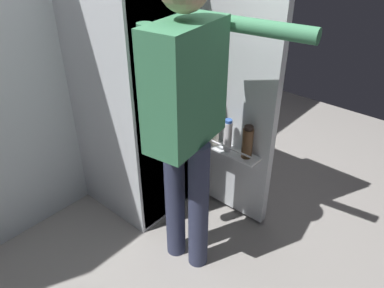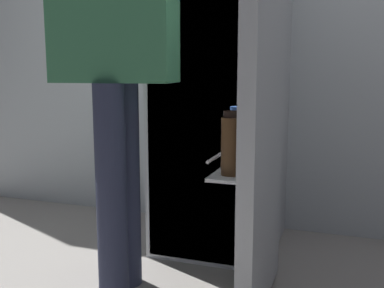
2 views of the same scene
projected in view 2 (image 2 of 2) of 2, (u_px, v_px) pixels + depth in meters
name	position (u px, v px, depth m)	size (l,w,h in m)	color
refrigerator	(225.00, 76.00, 2.26)	(0.65, 1.22, 1.77)	silver
person	(117.00, 32.00, 1.74)	(0.65, 0.75, 1.74)	#2D334C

